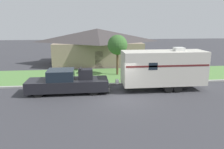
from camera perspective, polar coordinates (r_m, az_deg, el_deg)
ground_plane at (r=16.27m, az=2.48°, el=-6.28°), size 120.00×120.00×0.00m
curb_strip at (r=19.79m, az=0.78°, el=-2.47°), size 80.00×0.30×0.14m
lawn_strip at (r=23.31m, az=-0.37°, el=-0.18°), size 80.00×7.00×0.03m
house_across_street at (r=30.46m, az=-3.83°, el=7.61°), size 12.32×8.38×4.72m
pickup_truck at (r=17.70m, az=-11.55°, el=-2.02°), size 6.44×2.09×2.02m
travel_trailer at (r=18.48m, az=13.31°, el=1.75°), size 7.81×2.23×3.52m
mailbox at (r=20.76m, az=7.12°, el=1.04°), size 0.48×0.20×1.41m
tree_in_yard at (r=23.14m, az=1.45°, el=7.69°), size 2.10×2.10×4.27m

